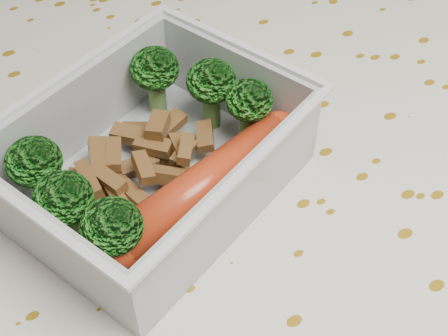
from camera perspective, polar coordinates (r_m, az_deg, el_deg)
dining_table at (r=0.45m, az=-0.85°, el=-9.92°), size 1.40×0.90×0.75m
tablecloth at (r=0.41m, az=-0.93°, el=-6.10°), size 1.46×0.96×0.19m
lunch_container at (r=0.37m, az=-6.35°, el=0.25°), size 0.20×0.18×0.06m
broccoli_florets at (r=0.36m, az=-7.86°, el=2.58°), size 0.16×0.13×0.05m
meat_pile at (r=0.37m, az=-7.77°, el=0.66°), size 0.11×0.08×0.03m
sausage at (r=0.35m, az=-1.77°, el=-1.62°), size 0.15×0.05×0.03m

